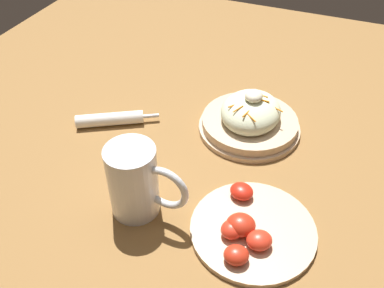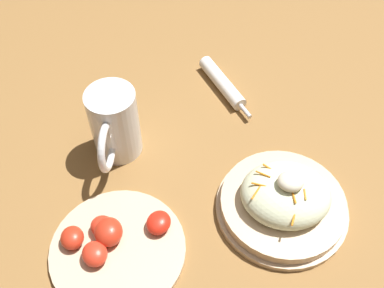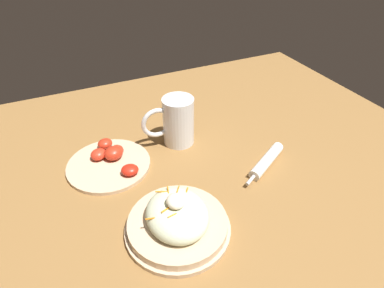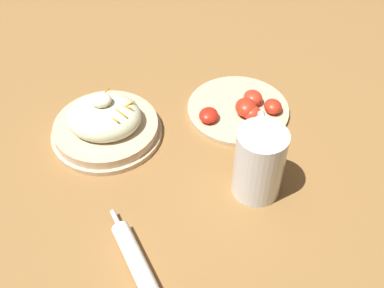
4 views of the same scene
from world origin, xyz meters
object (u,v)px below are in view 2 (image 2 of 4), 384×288
Objects in this scene: napkin_roll at (222,83)px; tomato_plate at (115,244)px; beer_mug at (115,126)px; salad_plate at (284,200)px.

tomato_plate reaches higher than napkin_roll.
beer_mug is at bearing -83.90° from tomato_plate.
tomato_plate is at bearing 96.10° from beer_mug.
tomato_plate is at bearing 16.23° from salad_plate.
tomato_plate is (-0.02, 0.20, -0.05)m from beer_mug.
salad_plate is 0.32m from beer_mug.
tomato_plate is at bearing 64.94° from napkin_roll.
napkin_roll is 0.78× the size of tomato_plate.
beer_mug reaches higher than tomato_plate.
napkin_roll is (0.10, -0.30, -0.02)m from salad_plate.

